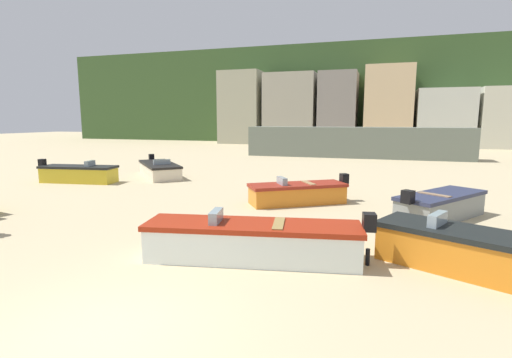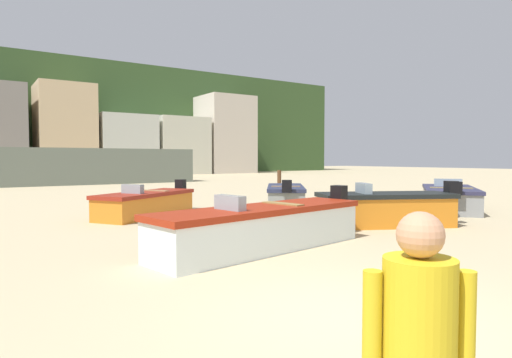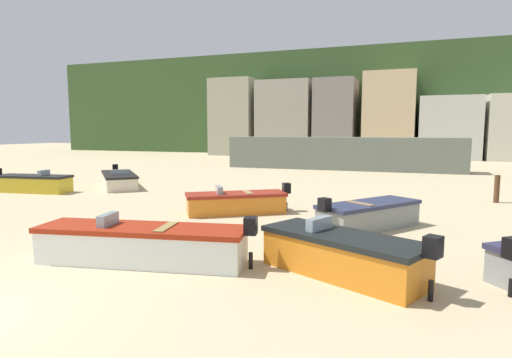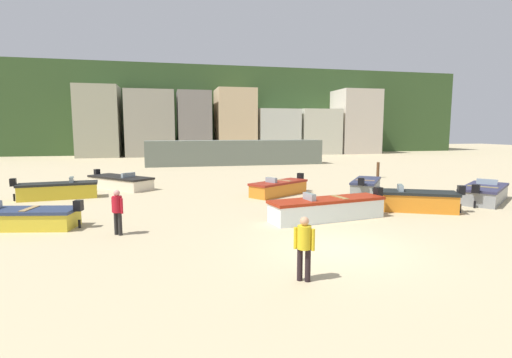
# 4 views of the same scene
# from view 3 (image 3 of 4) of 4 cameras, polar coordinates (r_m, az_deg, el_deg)

# --- Properties ---
(headland_hill) EXTENTS (90.00, 32.00, 13.68)m
(headland_hill) POSITION_cam_3_polar(r_m,az_deg,el_deg) (70.89, 14.27, 9.39)
(headland_hill) COLOR #334F27
(headland_hill) RESTS_ON ground
(harbor_pier) EXTENTS (18.78, 2.40, 2.63)m
(harbor_pier) POSITION_cam_3_polar(r_m,az_deg,el_deg) (34.85, 11.51, 3.45)
(harbor_pier) COLOR slate
(harbor_pier) RESTS_ON ground
(townhouse_far_left) EXTENTS (5.62, 6.71, 9.77)m
(townhouse_far_left) POSITION_cam_3_polar(r_m,az_deg,el_deg) (56.04, -2.52, 8.37)
(townhouse_far_left) COLOR #A09F85
(townhouse_far_left) RESTS_ON ground
(townhouse_left) EXTENTS (6.69, 5.10, 9.27)m
(townhouse_left) POSITION_cam_3_polar(r_m,az_deg,el_deg) (53.01, 4.11, 8.19)
(townhouse_left) COLOR #9C9786
(townhouse_left) RESTS_ON ground
(townhouse_centre_left) EXTENTS (4.70, 6.09, 9.26)m
(townhouse_centre_left) POSITION_cam_3_polar(r_m,az_deg,el_deg) (52.16, 10.87, 8.11)
(townhouse_centre_left) COLOR gray
(townhouse_centre_left) RESTS_ON ground
(townhouse_centre) EXTENTS (5.64, 6.27, 9.76)m
(townhouse_centre) POSITION_cam_3_polar(r_m,az_deg,el_deg) (51.64, 17.67, 8.21)
(townhouse_centre) COLOR #D5B68A
(townhouse_centre) RESTS_ON ground
(townhouse_centre_right) EXTENTS (6.26, 6.03, 6.86)m
(townhouse_centre_right) POSITION_cam_3_polar(r_m,az_deg,el_deg) (51.62, 24.73, 6.31)
(townhouse_centre_right) COLOR beige
(townhouse_centre_right) RESTS_ON ground
(boat_white_1) EXTENTS (5.36, 2.15, 1.21)m
(boat_white_1) POSITION_cam_3_polar(r_m,az_deg,el_deg) (10.47, -15.19, -8.57)
(boat_white_1) COLOR white
(boat_white_1) RESTS_ON ground
(boat_grey_3) EXTENTS (3.22, 3.74, 1.18)m
(boat_grey_3) POSITION_cam_3_polar(r_m,az_deg,el_deg) (14.05, 15.10, -4.78)
(boat_grey_3) COLOR gray
(boat_grey_3) RESTS_ON ground
(boat_cream_4) EXTENTS (4.39, 4.56, 1.10)m
(boat_cream_4) POSITION_cam_3_polar(r_m,az_deg,el_deg) (24.83, -18.19, -0.10)
(boat_cream_4) COLOR beige
(boat_cream_4) RESTS_ON ground
(boat_yellow_5) EXTENTS (4.29, 1.78, 1.20)m
(boat_yellow_5) POSITION_cam_3_polar(r_m,az_deg,el_deg) (24.44, -28.16, -0.53)
(boat_yellow_5) COLOR gold
(boat_yellow_5) RESTS_ON ground
(boat_orange_6) EXTENTS (3.91, 2.80, 1.24)m
(boat_orange_6) POSITION_cam_3_polar(r_m,az_deg,el_deg) (9.46, 11.70, -10.02)
(boat_orange_6) COLOR orange
(boat_orange_6) RESTS_ON ground
(boat_orange_7) EXTENTS (3.88, 3.15, 1.11)m
(boat_orange_7) POSITION_cam_3_polar(r_m,az_deg,el_deg) (16.07, -2.70, -3.23)
(boat_orange_7) COLOR orange
(boat_orange_7) RESTS_ON ground
(mooring_post_near_water) EXTENTS (0.23, 0.23, 1.22)m
(mooring_post_near_water) POSITION_cam_3_polar(r_m,az_deg,el_deg) (21.23, 30.00, -1.18)
(mooring_post_near_water) COLOR #51331E
(mooring_post_near_water) RESTS_ON ground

